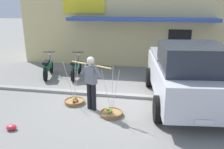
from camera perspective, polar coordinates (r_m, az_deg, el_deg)
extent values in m
plane|color=gray|center=(7.72, -3.34, -7.20)|extent=(90.00, 90.00, 0.00)
cube|color=gray|center=(8.33, -2.21, -4.94)|extent=(20.00, 0.24, 0.10)
cylinder|color=black|center=(7.22, -5.69, -5.32)|extent=(0.15, 0.15, 0.86)
cylinder|color=black|center=(7.11, -4.58, -5.65)|extent=(0.15, 0.15, 0.86)
cube|color=slate|center=(6.93, -5.29, -0.13)|extent=(0.39, 0.32, 0.54)
sphere|color=#E0B78E|center=(6.82, -5.39, 3.12)|extent=(0.21, 0.21, 0.21)
sphere|color=silver|center=(6.81, -5.40, 3.53)|extent=(0.22, 0.22, 0.22)
cylinder|color=slate|center=(7.03, -6.83, 1.53)|extent=(0.34, 0.22, 0.43)
cylinder|color=slate|center=(6.73, -3.77, 0.91)|extent=(0.34, 0.22, 0.43)
cylinder|color=tan|center=(6.84, -5.37, 2.43)|extent=(1.40, 0.67, 0.04)
cylinder|color=#9E7542|center=(7.79, -9.38, -6.82)|extent=(0.64, 0.64, 0.09)
torus|color=brown|center=(7.77, -9.40, -6.48)|extent=(0.68, 0.68, 0.05)
sphere|color=gold|center=(7.64, -9.11, -6.59)|extent=(0.08, 0.08, 0.08)
sphere|color=#62983A|center=(7.88, -9.12, -5.85)|extent=(0.08, 0.08, 0.08)
sphere|color=#B3211C|center=(7.70, -8.77, -6.39)|extent=(0.08, 0.08, 0.08)
sphere|color=gold|center=(7.81, -9.58, -6.03)|extent=(0.09, 0.09, 0.09)
sphere|color=#B1201B|center=(7.58, -9.59, -6.80)|extent=(0.09, 0.09, 0.09)
cylinder|color=silver|center=(7.66, -9.28, -1.42)|extent=(0.01, 0.31, 1.36)
cylinder|color=silver|center=(7.51, -10.75, -1.88)|extent=(0.27, 0.16, 1.36)
cylinder|color=silver|center=(7.42, -8.91, -2.01)|extent=(0.27, 0.16, 1.36)
cylinder|color=#9E7542|center=(6.90, -0.15, -9.84)|extent=(0.64, 0.64, 0.09)
torus|color=brown|center=(6.88, -0.15, -9.47)|extent=(0.68, 0.68, 0.05)
sphere|color=#6BA63F|center=(6.86, -0.16, -9.25)|extent=(0.08, 0.08, 0.08)
sphere|color=#6BA63F|center=(6.80, -0.74, -9.44)|extent=(0.09, 0.09, 0.09)
sphere|color=#75B645|center=(6.96, -0.78, -8.78)|extent=(0.09, 0.09, 0.09)
sphere|color=gold|center=(6.99, -1.23, -8.63)|extent=(0.10, 0.10, 0.10)
cylinder|color=silver|center=(6.74, 0.07, -3.78)|extent=(0.01, 0.31, 1.36)
cylinder|color=silver|center=(6.56, -1.37, -4.39)|extent=(0.27, 0.16, 1.36)
cylinder|color=silver|center=(6.52, 0.83, -4.53)|extent=(0.27, 0.16, 1.36)
cylinder|color=black|center=(11.36, -15.02, 1.80)|extent=(0.21, 0.58, 0.58)
cylinder|color=black|center=(10.19, -16.35, -0.04)|extent=(0.21, 0.58, 0.58)
cube|color=#19663D|center=(11.30, -15.12, 3.08)|extent=(0.20, 0.31, 0.06)
cube|color=#19663D|center=(10.62, -15.85, 1.92)|extent=(0.41, 0.92, 0.24)
cube|color=black|center=(10.40, -16.16, 2.94)|extent=(0.35, 0.60, 0.12)
cylinder|color=slate|center=(11.17, -15.27, 3.60)|extent=(0.13, 0.30, 0.76)
cylinder|color=black|center=(11.01, -15.51, 5.47)|extent=(0.53, 0.16, 0.04)
sphere|color=silver|center=(11.19, -15.29, 4.94)|extent=(0.11, 0.11, 0.11)
cylinder|color=black|center=(11.04, -8.19, 1.78)|extent=(0.14, 0.59, 0.58)
cylinder|color=black|center=(9.88, -9.72, -0.12)|extent=(0.14, 0.59, 0.58)
cube|color=#19663D|center=(10.97, -8.24, 3.10)|extent=(0.17, 0.29, 0.06)
cube|color=#19663D|center=(10.30, -9.09, 1.90)|extent=(0.29, 0.92, 0.24)
cube|color=black|center=(10.07, -9.39, 2.95)|extent=(0.28, 0.58, 0.12)
cylinder|color=slate|center=(10.85, -8.39, 3.63)|extent=(0.09, 0.30, 0.76)
cylinder|color=black|center=(10.69, -8.57, 5.56)|extent=(0.54, 0.09, 0.04)
sphere|color=silver|center=(10.87, -8.35, 5.01)|extent=(0.11, 0.11, 0.11)
cube|color=silver|center=(7.91, 17.33, -0.71)|extent=(2.41, 4.88, 0.96)
cube|color=#282D38|center=(6.92, 19.44, 4.00)|extent=(1.94, 2.06, 0.76)
cube|color=gray|center=(8.76, 16.16, 5.02)|extent=(2.05, 2.53, 0.08)
cylinder|color=black|center=(6.57, 11.60, -8.44)|extent=(0.34, 0.78, 0.76)
cylinder|color=black|center=(9.64, 20.70, -0.88)|extent=(0.34, 0.78, 0.76)
cylinder|color=black|center=(9.27, 9.38, -0.68)|extent=(0.34, 0.78, 0.76)
cube|color=silver|center=(5.93, 22.10, -11.05)|extent=(0.44, 0.06, 0.12)
cube|color=#DBC684|center=(14.31, 7.78, 12.65)|extent=(13.00, 5.00, 4.20)
cube|color=#334CA3|center=(11.29, 7.08, 13.56)|extent=(7.15, 1.00, 0.16)
cube|color=yellow|center=(12.24, -7.09, 17.10)|extent=(2.20, 0.08, 0.90)
cube|color=black|center=(12.00, 16.34, 5.98)|extent=(1.10, 0.06, 2.00)
ellipsoid|color=red|center=(6.72, -23.90, -12.02)|extent=(0.28, 0.22, 0.14)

